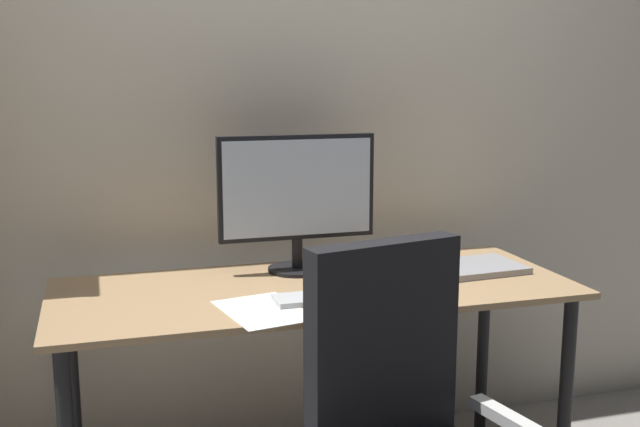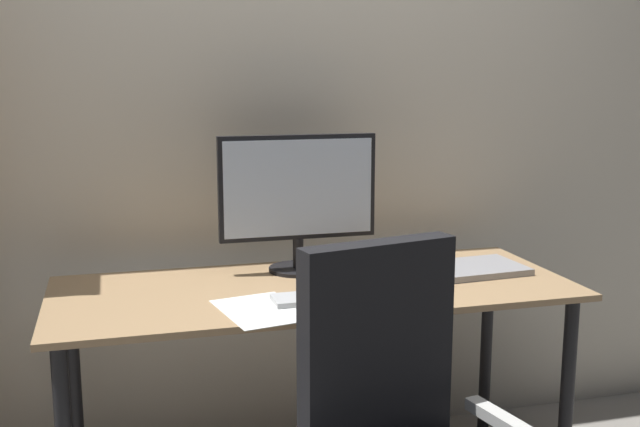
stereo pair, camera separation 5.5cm
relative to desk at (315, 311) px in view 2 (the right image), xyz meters
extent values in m
cube|color=beige|center=(0.00, 0.50, 0.65)|extent=(6.40, 0.10, 2.60)
cube|color=tan|center=(0.00, 0.00, 0.08)|extent=(1.63, 0.66, 0.02)
cylinder|color=black|center=(0.76, -0.27, -0.29)|extent=(0.04, 0.04, 0.72)
cylinder|color=black|center=(-0.76, 0.27, -0.29)|extent=(0.04, 0.04, 0.72)
cylinder|color=black|center=(0.76, 0.27, -0.29)|extent=(0.04, 0.04, 0.72)
cylinder|color=black|center=(-0.01, 0.19, 0.09)|extent=(0.20, 0.20, 0.01)
cylinder|color=black|center=(-0.01, 0.19, 0.15)|extent=(0.04, 0.04, 0.10)
cube|color=black|center=(-0.01, 0.19, 0.37)|extent=(0.53, 0.03, 0.35)
cube|color=silver|center=(-0.01, 0.17, 0.37)|extent=(0.50, 0.01, 0.32)
cube|color=#B7BABC|center=(-0.02, -0.16, 0.10)|extent=(0.29, 0.11, 0.02)
cube|color=black|center=(0.18, -0.14, 0.10)|extent=(0.07, 0.11, 0.03)
cylinder|color=black|center=(0.12, 0.04, 0.13)|extent=(0.08, 0.08, 0.09)
cube|color=black|center=(0.17, 0.04, 0.14)|extent=(0.02, 0.01, 0.05)
cube|color=#99999E|center=(0.56, 0.02, 0.10)|extent=(0.34, 0.25, 0.02)
cube|color=white|center=(-0.21, -0.21, 0.09)|extent=(0.26, 0.33, 0.00)
cube|color=black|center=(0.00, -0.59, 0.10)|extent=(0.41, 0.15, 0.52)
cube|color=silver|center=(0.28, -0.73, -0.07)|extent=(0.09, 0.26, 0.03)
camera|label=1|loc=(-0.65, -2.22, 0.75)|focal=42.67mm
camera|label=2|loc=(-0.59, -2.24, 0.75)|focal=42.67mm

